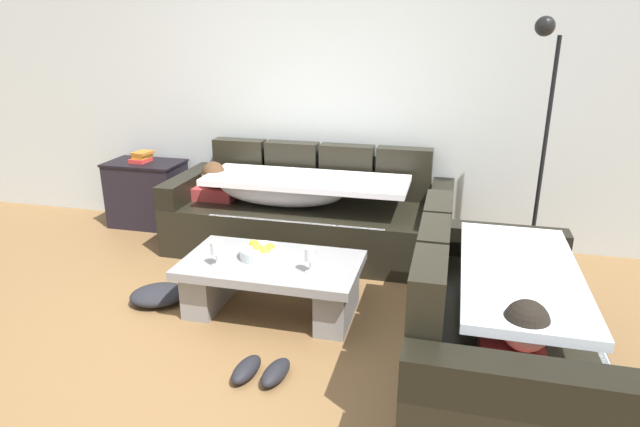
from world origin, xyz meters
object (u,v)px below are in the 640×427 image
(coffee_table, at_px, (272,280))
(wine_glass_near_left, at_px, (216,249))
(side_cabinet, at_px, (147,194))
(floor_lamp, at_px, (540,134))
(pair_of_shoes, at_px, (261,371))
(fruit_bowl, at_px, (261,252))
(book_stack_on_cabinet, at_px, (142,157))
(couch_near_window, at_px, (495,326))
(couch_along_wall, at_px, (305,214))
(crumpled_garment, at_px, (159,295))
(wine_glass_near_right, at_px, (310,255))

(coffee_table, relative_size, wine_glass_near_left, 7.23)
(coffee_table, distance_m, side_cabinet, 2.22)
(floor_lamp, bearing_deg, side_cabinet, 176.53)
(pair_of_shoes, bearing_deg, fruit_bowl, 109.31)
(book_stack_on_cabinet, distance_m, floor_lamp, 3.56)
(couch_near_window, bearing_deg, wine_glass_near_left, 81.25)
(couch_along_wall, distance_m, book_stack_on_cabinet, 1.74)
(coffee_table, relative_size, crumpled_garment, 3.00)
(couch_along_wall, relative_size, book_stack_on_cabinet, 11.54)
(coffee_table, relative_size, floor_lamp, 0.62)
(wine_glass_near_left, distance_m, floor_lamp, 2.53)
(fruit_bowl, height_order, wine_glass_near_left, wine_glass_near_left)
(coffee_table, distance_m, floor_lamp, 2.27)
(couch_along_wall, bearing_deg, wine_glass_near_left, -100.80)
(wine_glass_near_right, relative_size, book_stack_on_cabinet, 0.79)
(fruit_bowl, bearing_deg, coffee_table, -25.14)
(couch_along_wall, height_order, wine_glass_near_right, couch_along_wall)
(wine_glass_near_left, distance_m, side_cabinet, 2.08)
(couch_near_window, bearing_deg, pair_of_shoes, 104.21)
(couch_near_window, relative_size, floor_lamp, 0.91)
(wine_glass_near_right, distance_m, floor_lamp, 2.01)
(crumpled_garment, bearing_deg, fruit_bowl, 9.47)
(couch_near_window, relative_size, coffee_table, 1.48)
(couch_along_wall, xyz_separation_m, coffee_table, (0.08, -1.13, -0.09))
(couch_along_wall, relative_size, wine_glass_near_left, 14.53)
(book_stack_on_cabinet, height_order, pair_of_shoes, book_stack_on_cabinet)
(couch_near_window, bearing_deg, fruit_bowl, 73.05)
(coffee_table, relative_size, fruit_bowl, 4.29)
(wine_glass_near_left, relative_size, side_cabinet, 0.23)
(wine_glass_near_left, xyz_separation_m, wine_glass_near_right, (0.63, 0.05, 0.00))
(wine_glass_near_right, distance_m, crumpled_garment, 1.21)
(floor_lamp, bearing_deg, fruit_bowl, -149.03)
(wine_glass_near_right, xyz_separation_m, side_cabinet, (-2.05, 1.46, -0.17))
(couch_near_window, height_order, side_cabinet, couch_near_window)
(side_cabinet, bearing_deg, wine_glass_near_left, -46.66)
(wine_glass_near_right, bearing_deg, book_stack_on_cabinet, 144.82)
(side_cabinet, bearing_deg, couch_along_wall, -7.68)
(couch_near_window, relative_size, wine_glass_near_right, 10.68)
(book_stack_on_cabinet, height_order, crumpled_garment, book_stack_on_cabinet)
(couch_near_window, height_order, wine_glass_near_right, couch_near_window)
(couch_along_wall, distance_m, floor_lamp, 2.00)
(floor_lamp, distance_m, pair_of_shoes, 2.68)
(coffee_table, xyz_separation_m, fruit_bowl, (-0.09, 0.04, 0.18))
(book_stack_on_cabinet, bearing_deg, fruit_bowl, -38.03)
(coffee_table, bearing_deg, pair_of_shoes, -76.04)
(couch_near_window, relative_size, book_stack_on_cabinet, 8.48)
(pair_of_shoes, bearing_deg, floor_lamp, 50.27)
(couch_along_wall, relative_size, side_cabinet, 3.35)
(floor_lamp, bearing_deg, pair_of_shoes, -129.73)
(couch_along_wall, xyz_separation_m, floor_lamp, (1.83, 0.01, 0.79))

